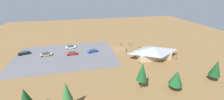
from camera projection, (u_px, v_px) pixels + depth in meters
ground at (118, 49)px, 69.79m from camera, size 160.00×160.00×0.00m
parking_lot_asphalt at (66, 56)px, 62.46m from camera, size 42.63×28.53×0.05m
bike_pavilion at (153, 52)px, 59.88m from camera, size 16.44×9.35×4.90m
trash_bin at (121, 44)px, 74.39m from camera, size 0.60×0.60×0.90m
lot_sign at (116, 47)px, 68.16m from camera, size 0.56×0.08×2.20m
pine_west at (142, 72)px, 40.26m from camera, size 3.02×3.02×8.23m
pine_far_west at (66, 92)px, 32.62m from camera, size 2.46×2.46×7.82m
pine_mideast at (176, 78)px, 39.62m from camera, size 3.79×3.79×6.43m
pine_east at (216, 68)px, 43.98m from camera, size 3.28×3.28×7.02m
pine_far_east at (25, 98)px, 32.30m from camera, size 3.14×3.14×6.76m
bicycle_silver_front_row at (154, 48)px, 69.98m from camera, size 0.80×1.58×0.78m
bicycle_green_yard_center at (155, 49)px, 68.11m from camera, size 0.92×1.58×0.91m
bicycle_white_near_porch at (146, 49)px, 68.79m from camera, size 0.48×1.74×0.82m
bicycle_blue_yard_right at (133, 43)px, 76.07m from camera, size 1.54×0.82×0.82m
bicycle_black_near_sign at (143, 48)px, 69.84m from camera, size 0.48×1.68×0.83m
bicycle_red_lone_west at (131, 45)px, 72.96m from camera, size 1.13×1.42×0.89m
bicycle_orange_edge_south at (130, 44)px, 75.55m from camera, size 1.57×0.56×0.76m
car_blue_inner_stall at (93, 51)px, 65.78m from camera, size 4.97×2.91×1.34m
car_tan_near_entry at (46, 54)px, 62.14m from camera, size 4.93×2.38×1.46m
car_black_back_corner at (24, 53)px, 63.65m from camera, size 4.98×3.11×1.44m
car_red_second_row at (72, 53)px, 63.28m from camera, size 4.61×2.01×1.37m
car_white_end_stall at (71, 47)px, 70.09m from camera, size 4.86×2.22×1.37m
visitor_at_bikes at (152, 48)px, 69.09m from camera, size 0.36×0.36×1.66m
visitor_crossing_yard at (139, 46)px, 70.53m from camera, size 0.37×0.40×1.77m
visitor_near_lot at (126, 50)px, 66.46m from camera, size 0.40×0.37×1.72m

